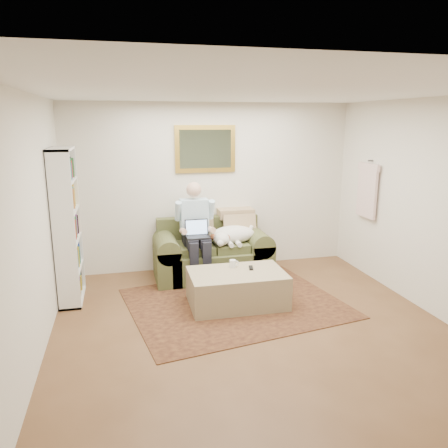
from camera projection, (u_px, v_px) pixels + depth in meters
name	position (u px, v px, depth m)	size (l,w,h in m)	color
room_shell	(251.00, 215.00, 4.85)	(4.51, 5.00, 2.61)	brown
rug	(235.00, 303.00, 5.70)	(2.63, 2.11, 0.01)	black
sofa	(212.00, 257.00, 6.64)	(1.73, 0.88, 1.04)	#48522B
seated_man	(197.00, 233.00, 6.34)	(0.57, 0.81, 1.45)	#8CBED8
laptop	(197.00, 232.00, 6.26)	(0.34, 0.27, 0.24)	black
sleeping_dog	(233.00, 234.00, 6.55)	(0.71, 0.45, 0.26)	white
ottoman	(237.00, 288.00, 5.62)	(1.22, 0.77, 0.44)	tan
coffee_mug	(233.00, 264.00, 5.74)	(0.08, 0.08, 0.10)	white
tv_remote	(251.00, 268.00, 5.70)	(0.05, 0.15, 0.02)	black
bookshelf	(67.00, 226.00, 5.62)	(0.28, 0.80, 2.00)	white
wall_mirror	(205.00, 149.00, 6.69)	(0.94, 0.04, 0.72)	gold
hanging_shirt	(367.00, 188.00, 6.51)	(0.06, 0.52, 0.90)	beige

